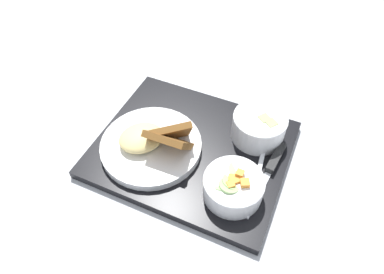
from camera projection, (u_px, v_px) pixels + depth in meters
ground_plane at (192, 152)px, 0.74m from camera, size 4.00×4.00×0.00m
serving_tray at (192, 149)px, 0.73m from camera, size 0.44×0.38×0.02m
bowl_salad at (233, 186)px, 0.63m from camera, size 0.11×0.11×0.06m
bowl_soup at (259, 125)px, 0.72m from camera, size 0.11×0.11×0.06m
plate_main at (152, 143)px, 0.71m from camera, size 0.21×0.21×0.08m
knife at (273, 163)px, 0.69m from camera, size 0.02×0.19×0.02m
spoon at (259, 171)px, 0.68m from camera, size 0.06×0.17×0.01m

